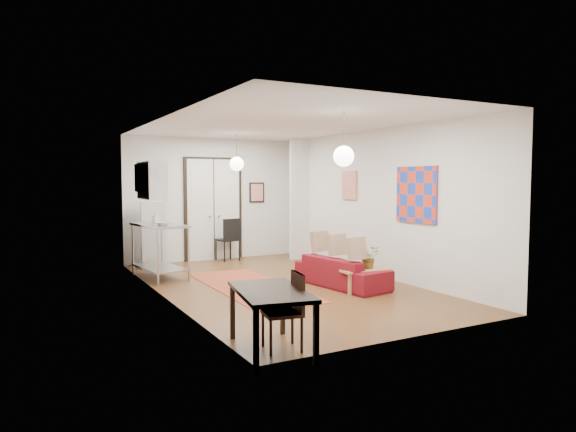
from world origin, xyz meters
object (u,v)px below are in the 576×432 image
coffee_table (364,272)px  kitchen_counter (160,242)px  dining_table (271,296)px  sofa (342,271)px  black_side_chair (226,235)px  dining_chair_far (278,304)px  fridge (153,235)px  dining_chair_near (278,304)px

coffee_table → kitchen_counter: 4.00m
dining_table → sofa: bearing=43.4°
sofa → black_side_chair: black_side_chair is taller
dining_chair_far → fridge: bearing=-169.8°
fridge → black_side_chair: fridge is taller
sofa → dining_chair_near: 3.54m
coffee_table → black_side_chair: (-0.82, 4.36, 0.26)m
coffee_table → dining_chair_near: (-2.66, -1.96, 0.16)m
dining_chair_far → black_side_chair: black_side_chair is taller
sofa → kitchen_counter: kitchen_counter is taller
kitchen_counter → dining_table: kitchen_counter is taller
sofa → black_side_chair: bearing=2.3°
sofa → kitchen_counter: (-2.67, 2.35, 0.44)m
dining_table → black_side_chair: (1.98, 6.40, -0.03)m
kitchen_counter → fridge: bearing=73.9°
dining_chair_near → dining_chair_far: same height
kitchen_counter → black_side_chair: bearing=29.4°
sofa → coffee_table: 0.52m
fridge → dining_chair_near: bearing=-82.5°
kitchen_counter → dining_chair_near: bearing=-96.5°
coffee_table → dining_chair_far: 3.30m
dining_chair_far → black_side_chair: 6.58m
dining_chair_near → dining_chair_far: 0.00m
sofa → kitchen_counter: size_ratio=1.27×
dining_chair_far → sofa: bearing=144.7°
kitchen_counter → coffee_table: bearing=-53.7°
coffee_table → black_side_chair: 4.44m
coffee_table → sofa: bearing=103.0°
kitchen_counter → dining_chair_far: kitchen_counter is taller
dining_table → black_side_chair: black_side_chair is taller
sofa → coffee_table: bearing=-175.0°
sofa → dining_table: dining_table is taller
dining_table → dining_chair_far: size_ratio=1.58×
sofa → coffee_table: sofa is taller
dining_table → fridge: bearing=88.2°
dining_chair_near → coffee_table: bearing=137.1°
coffee_table → dining_table: 3.47m
sofa → dining_table: 3.71m
dining_chair_near → black_side_chair: bearing=174.5°
dining_chair_near → fridge: bearing=-169.8°
coffee_table → dining_table: dining_table is taller
dining_chair_near → black_side_chair: black_side_chair is taller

